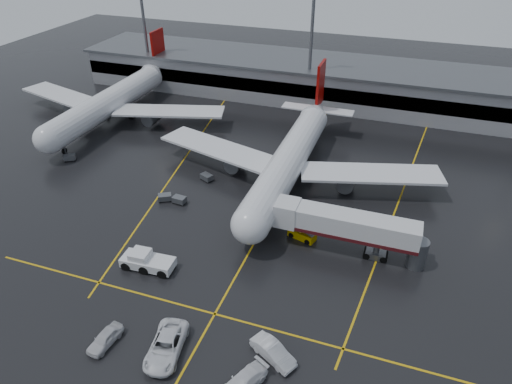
% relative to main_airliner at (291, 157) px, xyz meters
% --- Properties ---
extents(ground, '(220.00, 220.00, 0.00)m').
position_rel_main_airliner_xyz_m(ground, '(0.00, -9.70, -4.21)').
color(ground, black).
rests_on(ground, ground).
extents(apron_line_centre, '(0.25, 90.00, 0.02)m').
position_rel_main_airliner_xyz_m(apron_line_centre, '(0.00, -9.70, -4.20)').
color(apron_line_centre, gold).
rests_on(apron_line_centre, ground).
extents(apron_line_stop, '(60.00, 0.25, 0.02)m').
position_rel_main_airliner_xyz_m(apron_line_stop, '(0.00, -31.70, -4.20)').
color(apron_line_stop, gold).
rests_on(apron_line_stop, ground).
extents(apron_line_left, '(9.99, 69.35, 0.02)m').
position_rel_main_airliner_xyz_m(apron_line_left, '(-20.00, 0.30, -4.20)').
color(apron_line_left, gold).
rests_on(apron_line_left, ground).
extents(apron_line_right, '(7.57, 69.64, 0.02)m').
position_rel_main_airliner_xyz_m(apron_line_right, '(18.00, 0.30, -4.20)').
color(apron_line_right, gold).
rests_on(apron_line_right, ground).
extents(terminal, '(122.00, 19.00, 8.60)m').
position_rel_main_airliner_xyz_m(terminal, '(0.00, 38.23, 0.11)').
color(terminal, gray).
rests_on(terminal, ground).
extents(light_mast_left, '(3.00, 1.20, 25.45)m').
position_rel_main_airliner_xyz_m(light_mast_left, '(-45.00, 32.30, 10.27)').
color(light_mast_left, '#595B60').
rests_on(light_mast_left, ground).
extents(light_mast_mid, '(3.00, 1.20, 25.45)m').
position_rel_main_airliner_xyz_m(light_mast_mid, '(-5.00, 32.30, 10.27)').
color(light_mast_mid, '#595B60').
rests_on(light_mast_mid, ground).
extents(main_airliner, '(48.80, 45.60, 14.10)m').
position_rel_main_airliner_xyz_m(main_airliner, '(0.00, 0.00, 0.00)').
color(main_airliner, silver).
rests_on(main_airliner, ground).
extents(second_airliner, '(48.80, 45.60, 14.10)m').
position_rel_main_airliner_xyz_m(second_airliner, '(-42.00, 12.00, 0.00)').
color(second_airliner, silver).
rests_on(second_airliner, ground).
extents(jet_bridge, '(19.90, 3.40, 6.05)m').
position_rel_main_airliner_xyz_m(jet_bridge, '(11.87, -15.70, -0.28)').
color(jet_bridge, silver).
rests_on(jet_bridge, ground).
extents(pushback_tractor, '(6.92, 3.23, 2.42)m').
position_rel_main_airliner_xyz_m(pushback_tractor, '(-11.32, -27.24, -3.24)').
color(pushback_tractor, silver).
rests_on(pushback_tractor, ground).
extents(belt_loader, '(4.15, 2.71, 2.44)m').
position_rel_main_airliner_xyz_m(belt_loader, '(5.87, -14.85, -3.61)').
color(belt_loader, '#CDA000').
rests_on(belt_loader, ground).
extents(service_van_a, '(4.36, 7.41, 1.94)m').
position_rel_main_airliner_xyz_m(service_van_a, '(-2.62, -38.12, -3.24)').
color(service_van_a, white).
rests_on(service_van_a, ground).
extents(service_van_b, '(4.26, 5.69, 1.53)m').
position_rel_main_airliner_xyz_m(service_van_b, '(6.33, -39.22, -3.44)').
color(service_van_b, white).
rests_on(service_van_b, ground).
extents(service_van_c, '(5.50, 4.09, 1.73)m').
position_rel_main_airliner_xyz_m(service_van_c, '(7.99, -35.11, -3.34)').
color(service_van_c, silver).
rests_on(service_van_c, ground).
extents(service_van_d, '(2.31, 4.64, 1.52)m').
position_rel_main_airliner_xyz_m(service_van_d, '(-9.26, -39.26, -3.45)').
color(service_van_d, silver).
rests_on(service_van_d, ground).
extents(baggage_cart_a, '(2.12, 1.50, 1.12)m').
position_rel_main_airliner_xyz_m(baggage_cart_a, '(-14.21, -12.67, -3.58)').
color(baggage_cart_a, '#595B60').
rests_on(baggage_cart_a, ground).
extents(baggage_cart_b, '(2.38, 2.11, 1.12)m').
position_rel_main_airliner_xyz_m(baggage_cart_b, '(-16.65, -12.79, -3.58)').
color(baggage_cart_b, '#595B60').
rests_on(baggage_cart_b, ground).
extents(baggage_cart_c, '(2.36, 2.02, 1.12)m').
position_rel_main_airliner_xyz_m(baggage_cart_c, '(-13.06, -5.01, -3.58)').
color(baggage_cart_c, '#595B60').
rests_on(baggage_cart_c, ground).
extents(baggage_cart_d, '(2.34, 1.94, 1.12)m').
position_rel_main_airliner_xyz_m(baggage_cart_d, '(-47.50, 0.99, -3.58)').
color(baggage_cart_d, '#595B60').
rests_on(baggage_cart_d, ground).
extents(baggage_cart_e, '(2.38, 2.20, 1.12)m').
position_rel_main_airliner_xyz_m(baggage_cart_e, '(-39.16, -6.77, -3.58)').
color(baggage_cart_e, '#595B60').
rests_on(baggage_cart_e, ground).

